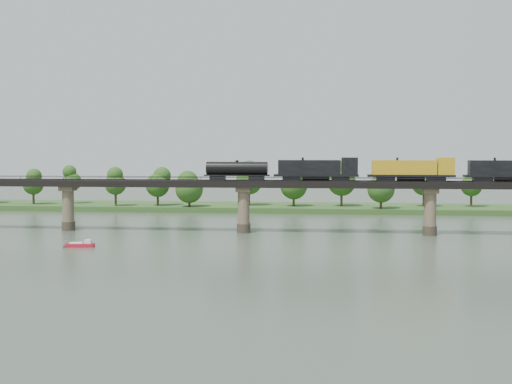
# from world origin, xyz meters

# --- Properties ---
(ground) EXTENTS (400.00, 400.00, 0.00)m
(ground) POSITION_xyz_m (0.00, 0.00, 0.00)
(ground) COLOR #374536
(ground) RESTS_ON ground
(far_bank) EXTENTS (300.00, 24.00, 1.60)m
(far_bank) POSITION_xyz_m (0.00, 85.00, 0.80)
(far_bank) COLOR #2C5020
(far_bank) RESTS_ON ground
(bridge) EXTENTS (236.00, 30.00, 11.50)m
(bridge) POSITION_xyz_m (0.00, 30.00, 5.46)
(bridge) COLOR #473A2D
(bridge) RESTS_ON ground
(bridge_superstructure) EXTENTS (220.00, 4.90, 0.75)m
(bridge_superstructure) POSITION_xyz_m (0.00, 30.00, 11.79)
(bridge_superstructure) COLOR black
(bridge_superstructure) RESTS_ON bridge
(far_treeline) EXTENTS (289.06, 17.54, 13.60)m
(far_treeline) POSITION_xyz_m (-8.21, 80.52, 8.83)
(far_treeline) COLOR #382619
(far_treeline) RESTS_ON far_bank
(freight_train) EXTENTS (73.66, 2.87, 5.07)m
(freight_train) POSITION_xyz_m (29.33, 30.00, 13.92)
(freight_train) COLOR black
(freight_train) RESTS_ON bridge
(motorboat) EXTENTS (5.12, 2.36, 1.38)m
(motorboat) POSITION_xyz_m (-27.57, 5.80, 0.47)
(motorboat) COLOR red
(motorboat) RESTS_ON ground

